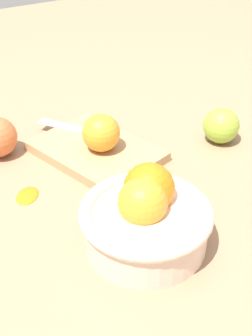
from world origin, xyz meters
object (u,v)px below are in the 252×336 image
bowl (146,217)px  cutting_board (96,151)px  orange_on_board (101,133)px  apple_front_center (221,125)px  knife (83,129)px

bowl → cutting_board: size_ratio=0.82×
cutting_board → orange_on_board: bearing=-158.8°
orange_on_board → bowl: bearing=165.1°
bowl → cutting_board: bearing=-13.1°
bowl → apple_front_center: 0.33m
knife → orange_on_board: bearing=177.1°
orange_on_board → knife: (0.08, -0.00, -0.03)m
cutting_board → orange_on_board: orange_on_board is taller
knife → apple_front_center: apple_front_center is taller
knife → bowl: bearing=168.1°
orange_on_board → knife: size_ratio=0.51×
orange_on_board → apple_front_center: bearing=-107.9°
orange_on_board → apple_front_center: 0.24m
knife → cutting_board: bearing=172.5°
bowl → knife: size_ratio=1.38×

